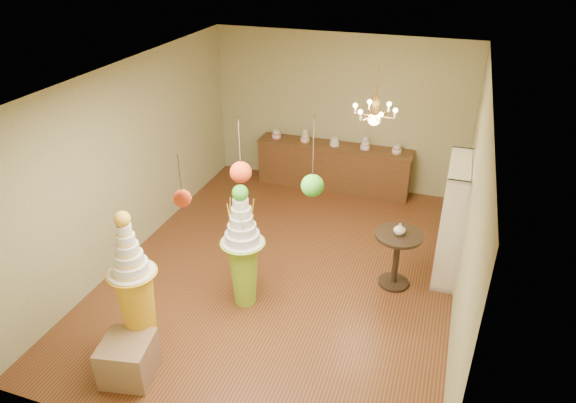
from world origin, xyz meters
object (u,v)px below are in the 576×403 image
(pedestal_orange, at_px, (137,303))
(round_table, at_px, (397,252))
(pedestal_green, at_px, (243,257))
(sideboard, at_px, (333,166))

(pedestal_orange, bearing_deg, round_table, 41.35)
(pedestal_green, bearing_deg, round_table, 29.12)
(pedestal_green, xyz_separation_m, sideboard, (0.28, 3.86, -0.27))
(pedestal_green, height_order, sideboard, pedestal_green)
(pedestal_green, xyz_separation_m, pedestal_orange, (-0.79, -1.32, 0.03))
(sideboard, relative_size, round_table, 3.50)
(sideboard, height_order, round_table, sideboard)
(pedestal_green, distance_m, round_table, 2.21)
(sideboard, bearing_deg, pedestal_orange, -101.73)
(pedestal_green, distance_m, sideboard, 3.88)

